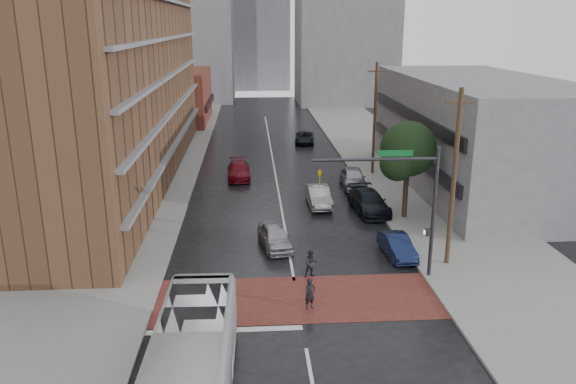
{
  "coord_description": "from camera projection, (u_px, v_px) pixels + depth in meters",
  "views": [
    {
      "loc": [
        -2.16,
        -24.66,
        13.19
      ],
      "look_at": [
        -0.0,
        7.37,
        3.5
      ],
      "focal_mm": 35.0,
      "sensor_mm": 36.0,
      "label": 1
    }
  ],
  "objects": [
    {
      "name": "car_parked_far",
      "position": [
        353.0,
        178.0,
        46.75
      ],
      "size": [
        2.15,
        4.89,
        1.64
      ],
      "primitive_type": "imported",
      "rotation": [
        0.0,
        0.0,
        -0.04
      ],
      "color": "#939699",
      "rests_on": "ground"
    },
    {
      "name": "car_travel_a",
      "position": [
        275.0,
        237.0,
        34.16
      ],
      "size": [
        2.33,
        4.32,
        1.4
      ],
      "primitive_type": "imported",
      "rotation": [
        0.0,
        0.0,
        0.17
      ],
      "color": "#A0A3A8",
      "rests_on": "ground"
    },
    {
      "name": "storefront_west",
      "position": [
        179.0,
        96.0,
        77.3
      ],
      "size": [
        8.0,
        16.0,
        7.0
      ],
      "primitive_type": "cube",
      "color": "brown",
      "rests_on": "ground"
    },
    {
      "name": "distant_tower_center",
      "position": [
        259.0,
        29.0,
        114.78
      ],
      "size": [
        12.0,
        10.0,
        24.0
      ],
      "primitive_type": "cube",
      "color": "gray",
      "rests_on": "ground"
    },
    {
      "name": "car_travel_c",
      "position": [
        239.0,
        170.0,
        49.51
      ],
      "size": [
        2.15,
        4.96,
        1.42
      ],
      "primitive_type": "imported",
      "rotation": [
        0.0,
        0.0,
        0.03
      ],
      "color": "maroon",
      "rests_on": "ground"
    },
    {
      "name": "pedestrian_b",
      "position": [
        311.0,
        263.0,
        30.21
      ],
      "size": [
        0.87,
        0.75,
        1.54
      ],
      "primitive_type": "imported",
      "rotation": [
        0.0,
        0.0,
        0.24
      ],
      "color": "#262127",
      "rests_on": "ground"
    },
    {
      "name": "utility_pole_near",
      "position": [
        454.0,
        178.0,
        30.41
      ],
      "size": [
        1.6,
        0.26,
        10.0
      ],
      "color": "#473321",
      "rests_on": "ground"
    },
    {
      "name": "building_east",
      "position": [
        477.0,
        133.0,
        46.37
      ],
      "size": [
        11.0,
        26.0,
        9.0
      ],
      "primitive_type": "cube",
      "color": "gray",
      "rests_on": "ground"
    },
    {
      "name": "suv_travel",
      "position": [
        305.0,
        138.0,
        64.05
      ],
      "size": [
        2.57,
        4.76,
        1.27
      ],
      "primitive_type": "imported",
      "rotation": [
        0.0,
        0.0,
        -0.1
      ],
      "color": "black",
      "rests_on": "ground"
    },
    {
      "name": "signal_mast",
      "position": [
        407.0,
        194.0,
        28.9
      ],
      "size": [
        6.5,
        0.3,
        7.2
      ],
      "color": "#2D2D33",
      "rests_on": "ground"
    },
    {
      "name": "utility_pole_far",
      "position": [
        375.0,
        118.0,
        49.51
      ],
      "size": [
        1.6,
        0.26,
        10.0
      ],
      "color": "#473321",
      "rests_on": "ground"
    },
    {
      "name": "car_travel_b",
      "position": [
        318.0,
        196.0,
        42.03
      ],
      "size": [
        1.74,
        4.58,
        1.49
      ],
      "primitive_type": "imported",
      "rotation": [
        0.0,
        0.0,
        0.04
      ],
      "color": "#A7A9AE",
      "rests_on": "ground"
    },
    {
      "name": "distant_tower_west",
      "position": [
        179.0,
        6.0,
        96.49
      ],
      "size": [
        18.0,
        16.0,
        32.0
      ],
      "primitive_type": "cube",
      "color": "gray",
      "rests_on": "ground"
    },
    {
      "name": "ground",
      "position": [
        298.0,
        303.0,
        27.5
      ],
      "size": [
        160.0,
        160.0,
        0.0
      ],
      "primitive_type": "plane",
      "color": "black",
      "rests_on": "ground"
    },
    {
      "name": "sidewalk_west",
      "position": [
        148.0,
        175.0,
        50.62
      ],
      "size": [
        9.0,
        90.0,
        0.15
      ],
      "primitive_type": "cube",
      "color": "gray",
      "rests_on": "ground"
    },
    {
      "name": "car_parked_near",
      "position": [
        397.0,
        246.0,
        32.93
      ],
      "size": [
        1.68,
        3.98,
        1.28
      ],
      "primitive_type": "imported",
      "rotation": [
        0.0,
        0.0,
        0.09
      ],
      "color": "#121B3F",
      "rests_on": "ground"
    },
    {
      "name": "sidewalk_east",
      "position": [
        399.0,
        170.0,
        52.1
      ],
      "size": [
        9.0,
        90.0,
        0.15
      ],
      "primitive_type": "cube",
      "color": "gray",
      "rests_on": "ground"
    },
    {
      "name": "crosswalk",
      "position": [
        297.0,
        299.0,
        27.98
      ],
      "size": [
        14.0,
        5.0,
        0.02
      ],
      "primitive_type": "cube",
      "color": "brown",
      "rests_on": "ground"
    },
    {
      "name": "apartment_block",
      "position": [
        102.0,
        13.0,
        45.48
      ],
      "size": [
        10.0,
        44.0,
        28.0
      ],
      "primitive_type": "cube",
      "color": "brown",
      "rests_on": "ground"
    },
    {
      "name": "street_tree",
      "position": [
        408.0,
        153.0,
        38.18
      ],
      "size": [
        4.2,
        4.1,
        6.9
      ],
      "color": "#332319",
      "rests_on": "ground"
    },
    {
      "name": "pedestrian_a",
      "position": [
        310.0,
        294.0,
        26.8
      ],
      "size": [
        0.67,
        0.58,
        1.56
      ],
      "primitive_type": "imported",
      "rotation": [
        0.0,
        0.0,
        0.42
      ],
      "color": "black",
      "rests_on": "ground"
    },
    {
      "name": "transit_bus",
      "position": [
        189.0,
        378.0,
        19.05
      ],
      "size": [
        2.97,
        11.65,
        3.23
      ],
      "primitive_type": "imported",
      "rotation": [
        0.0,
        0.0,
        -0.02
      ],
      "color": "silver",
      "rests_on": "ground"
    },
    {
      "name": "car_parked_mid",
      "position": [
        369.0,
        202.0,
        40.61
      ],
      "size": [
        2.66,
        5.48,
        1.54
      ],
      "primitive_type": "imported",
      "rotation": [
        0.0,
        0.0,
        0.1
      ],
      "color": "black",
      "rests_on": "ground"
    }
  ]
}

